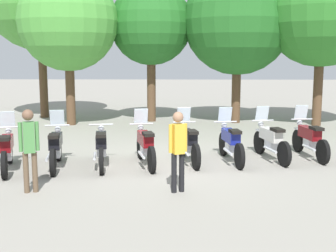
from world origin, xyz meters
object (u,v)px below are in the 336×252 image
object	(u,v)px
motorcycle_3	(145,145)
tree_4	(322,9)
person_2	(29,144)
tree_3	(238,21)
tree_1	(68,21)
motorcycle_6	(271,140)
tree_2	(151,25)
motorcycle_7	(309,139)
motorcycle_0	(7,149)
motorcycle_1	(56,147)
motorcycle_5	(231,142)
motorcycle_2	(101,146)
motorcycle_4	(188,142)
person_1	(178,146)

from	to	relation	value
motorcycle_3	tree_4	world-z (taller)	tree_4
person_2	tree_3	bearing A→B (deg)	-49.22
motorcycle_3	tree_1	size ratio (longest dim) A/B	0.36
person_2	tree_4	distance (m)	12.84
motorcycle_6	person_2	world-z (taller)	person_2
person_2	tree_2	xyz separation A→B (m)	(1.86, 10.05, 2.98)
tree_4	motorcycle_3	bearing A→B (deg)	-133.36
person_2	tree_4	size ratio (longest dim) A/B	0.25
motorcycle_7	person_2	size ratio (longest dim) A/B	1.28
motorcycle_0	motorcycle_1	world-z (taller)	same
tree_2	motorcycle_5	bearing A→B (deg)	-71.10
motorcycle_2	person_2	bearing A→B (deg)	144.99
motorcycle_1	tree_1	size ratio (longest dim) A/B	0.36
motorcycle_0	tree_2	world-z (taller)	tree_2
motorcycle_1	tree_2	size ratio (longest dim) A/B	0.38
motorcycle_4	tree_2	bearing A→B (deg)	-0.82
motorcycle_1	motorcycle_6	size ratio (longest dim) A/B	1.01
motorcycle_6	tree_1	bearing A→B (deg)	35.69
motorcycle_2	tree_4	world-z (taller)	tree_4
motorcycle_2	tree_1	size ratio (longest dim) A/B	0.36
motorcycle_7	motorcycle_2	bearing A→B (deg)	92.99
motorcycle_6	tree_2	distance (m)	8.58
motorcycle_5	motorcycle_7	bearing A→B (deg)	-85.12
motorcycle_6	person_1	size ratio (longest dim) A/B	1.31
motorcycle_5	tree_1	distance (m)	9.08
tree_4	motorcycle_2	bearing A→B (deg)	-137.25
motorcycle_0	motorcycle_7	xyz separation A→B (m)	(7.67, 1.59, 0.00)
motorcycle_4	motorcycle_6	bearing A→B (deg)	-92.38
person_2	motorcycle_3	bearing A→B (deg)	-62.61
motorcycle_5	tree_1	world-z (taller)	tree_1
motorcycle_0	tree_2	bearing A→B (deg)	-35.81
motorcycle_1	tree_2	world-z (taller)	tree_2
person_1	tree_4	world-z (taller)	tree_4
motorcycle_1	person_2	xyz separation A→B (m)	(0.04, -2.06, 0.48)
motorcycle_3	tree_4	xyz separation A→B (m)	(6.29, 6.66, 3.96)
person_2	motorcycle_4	bearing A→B (deg)	-70.54
motorcycle_7	tree_4	size ratio (longest dim) A/B	0.33
tree_4	tree_2	bearing A→B (deg)	171.21
motorcycle_6	motorcycle_1	bearing A→B (deg)	87.46
motorcycle_1	motorcycle_3	xyz separation A→B (m)	(2.19, 0.31, 0.00)
motorcycle_1	tree_1	bearing A→B (deg)	0.35
motorcycle_6	tree_4	xyz separation A→B (m)	(3.00, 5.97, 3.96)
motorcycle_6	motorcycle_7	xyz separation A→B (m)	(1.10, 0.27, 0.00)
motorcycle_2	motorcycle_1	bearing A→B (deg)	88.50
motorcycle_3	person_1	world-z (taller)	person_1
person_1	person_2	size ratio (longest dim) A/B	0.97
motorcycle_2	motorcycle_3	bearing A→B (deg)	-91.01
motorcycle_0	motorcycle_2	xyz separation A→B (m)	(2.20, 0.47, -0.01)
person_1	person_2	distance (m)	2.98
motorcycle_3	motorcycle_7	distance (m)	4.49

